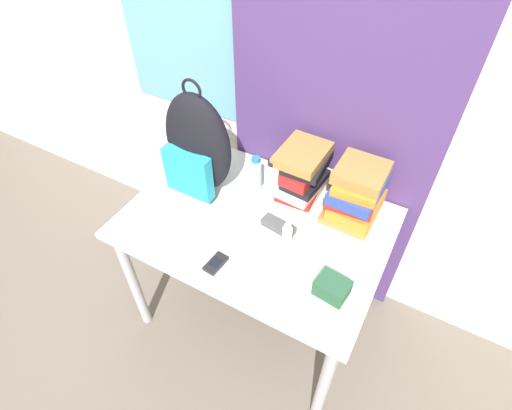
% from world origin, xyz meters
% --- Properties ---
extents(ground_plane, '(12.00, 12.00, 0.00)m').
position_xyz_m(ground_plane, '(0.00, 0.00, 0.00)').
color(ground_plane, '#665B51').
extents(wall_back, '(6.00, 0.06, 2.50)m').
position_xyz_m(wall_back, '(-0.00, 0.88, 1.25)').
color(wall_back, silver).
rests_on(wall_back, ground_plane).
extents(curtain_blue, '(0.97, 0.04, 2.50)m').
position_xyz_m(curtain_blue, '(0.14, 0.83, 1.25)').
color(curtain_blue, '#4C336B').
rests_on(curtain_blue, ground_plane).
extents(desk, '(1.14, 0.80, 0.77)m').
position_xyz_m(desk, '(0.00, 0.40, 0.67)').
color(desk, silver).
rests_on(desk, ground_plane).
extents(backpack, '(0.32, 0.20, 0.56)m').
position_xyz_m(backpack, '(-0.33, 0.47, 1.00)').
color(backpack, black).
rests_on(backpack, desk).
extents(book_stack_left, '(0.24, 0.29, 0.26)m').
position_xyz_m(book_stack_left, '(0.08, 0.65, 0.89)').
color(book_stack_left, silver).
rests_on(book_stack_left, desk).
extents(book_stack_center, '(0.22, 0.27, 0.26)m').
position_xyz_m(book_stack_center, '(0.35, 0.65, 0.89)').
color(book_stack_center, olive).
rests_on(book_stack_center, desk).
extents(water_bottle, '(0.06, 0.06, 0.20)m').
position_xyz_m(water_bottle, '(-0.10, 0.57, 0.86)').
color(water_bottle, silver).
rests_on(water_bottle, desk).
extents(sports_bottle, '(0.07, 0.07, 0.24)m').
position_xyz_m(sports_bottle, '(0.00, 0.55, 0.88)').
color(sports_bottle, white).
rests_on(sports_bottle, desk).
extents(sunscreen_bottle, '(0.04, 0.04, 0.16)m').
position_xyz_m(sunscreen_bottle, '(0.19, 0.31, 0.84)').
color(sunscreen_bottle, white).
rests_on(sunscreen_bottle, desk).
extents(cell_phone, '(0.07, 0.11, 0.02)m').
position_xyz_m(cell_phone, '(-0.03, 0.12, 0.77)').
color(cell_phone, black).
rests_on(cell_phone, desk).
extents(sunglasses_case, '(0.16, 0.08, 0.04)m').
position_xyz_m(sunglasses_case, '(0.11, 0.41, 0.78)').
color(sunglasses_case, '#47474C').
rests_on(sunglasses_case, desk).
extents(camera_pouch, '(0.13, 0.11, 0.07)m').
position_xyz_m(camera_pouch, '(0.42, 0.22, 0.80)').
color(camera_pouch, '#234C33').
rests_on(camera_pouch, desk).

